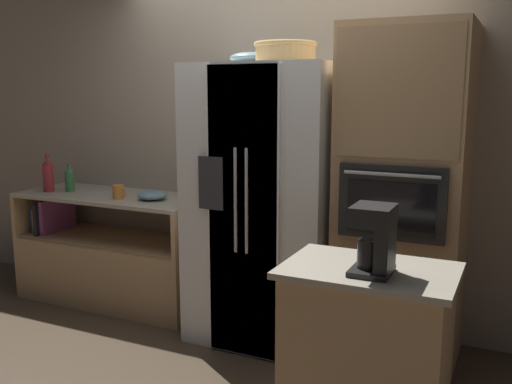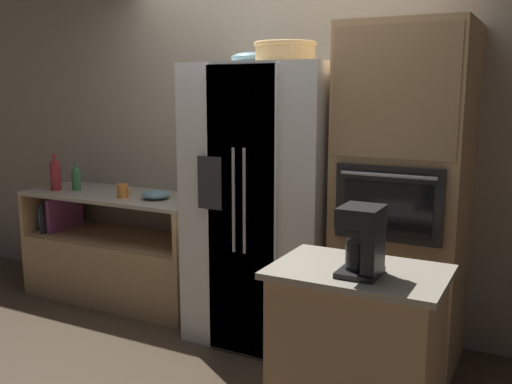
% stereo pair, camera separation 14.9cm
% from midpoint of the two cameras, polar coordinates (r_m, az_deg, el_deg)
% --- Properties ---
extents(ground_plane, '(20.00, 20.00, 0.00)m').
position_cam_midpoint_polar(ground_plane, '(4.16, 0.54, -14.06)').
color(ground_plane, '#4C3D2D').
extents(wall_back, '(12.00, 0.06, 2.80)m').
position_cam_midpoint_polar(wall_back, '(4.25, 3.65, 6.03)').
color(wall_back, tan).
rests_on(wall_back, ground_plane).
extents(counter_left, '(1.58, 0.64, 0.88)m').
position_cam_midpoint_polar(counter_left, '(4.85, -12.62, -6.75)').
color(counter_left, tan).
rests_on(counter_left, ground_plane).
extents(refrigerator, '(0.97, 0.82, 1.88)m').
position_cam_midpoint_polar(refrigerator, '(3.89, 2.36, -1.22)').
color(refrigerator, white).
rests_on(refrigerator, ground_plane).
extents(wall_oven, '(0.74, 0.74, 2.10)m').
position_cam_midpoint_polar(wall_oven, '(3.63, 15.63, -0.62)').
color(wall_oven, tan).
rests_on(wall_oven, ground_plane).
extents(island_counter, '(0.78, 0.54, 0.92)m').
position_cam_midpoint_polar(island_counter, '(2.81, 11.53, -16.43)').
color(island_counter, tan).
rests_on(island_counter, ground_plane).
extents(wicker_basket, '(0.41, 0.41, 0.13)m').
position_cam_midpoint_polar(wicker_basket, '(3.73, 4.13, 13.86)').
color(wicker_basket, tan).
rests_on(wicker_basket, refrigerator).
extents(fruit_bowl, '(0.29, 0.29, 0.08)m').
position_cam_midpoint_polar(fruit_bowl, '(3.94, 0.75, 13.25)').
color(fruit_bowl, '#668C99').
rests_on(fruit_bowl, refrigerator).
extents(bottle_tall, '(0.07, 0.07, 0.22)m').
position_cam_midpoint_polar(bottle_tall, '(4.95, -16.72, 1.36)').
color(bottle_tall, '#33723F').
rests_on(bottle_tall, counter_left).
extents(bottle_short, '(0.09, 0.09, 0.31)m').
position_cam_midpoint_polar(bottle_short, '(4.99, -18.63, 1.73)').
color(bottle_short, maroon).
rests_on(bottle_short, counter_left).
extents(mug, '(0.12, 0.08, 0.11)m').
position_cam_midpoint_polar(mug, '(4.51, -12.27, 0.10)').
color(mug, orange).
rests_on(mug, counter_left).
extents(mixing_bowl, '(0.23, 0.23, 0.07)m').
position_cam_midpoint_polar(mixing_bowl, '(4.42, -9.05, -0.25)').
color(mixing_bowl, '#668C99').
rests_on(mixing_bowl, counter_left).
extents(coffee_maker, '(0.17, 0.20, 0.30)m').
position_cam_midpoint_polar(coffee_maker, '(2.50, 12.55, -4.55)').
color(coffee_maker, black).
rests_on(coffee_maker, island_counter).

